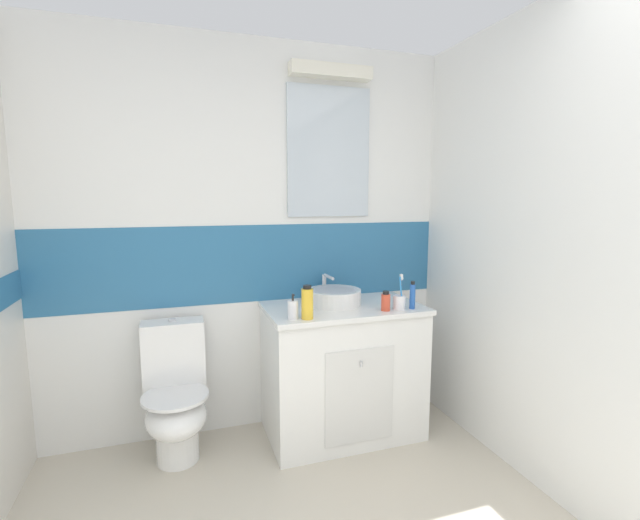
{
  "coord_description": "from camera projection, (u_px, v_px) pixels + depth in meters",
  "views": [
    {
      "loc": [
        -0.47,
        -0.4,
        1.52
      ],
      "look_at": [
        0.31,
        1.94,
        1.17
      ],
      "focal_mm": 24.62,
      "sensor_mm": 36.0,
      "label": 1
    }
  ],
  "objects": [
    {
      "name": "sink_basin",
      "position": [
        334.0,
        296.0,
        2.78
      ],
      "size": [
        0.34,
        0.38,
        0.17
      ],
      "color": "white",
      "rests_on": "vanity_cabinet"
    },
    {
      "name": "toilet",
      "position": [
        176.0,
        397.0,
        2.56
      ],
      "size": [
        0.37,
        0.5,
        0.81
      ],
      "color": "white",
      "rests_on": "ground_plane"
    },
    {
      "name": "toothpaste_tube_upright",
      "position": [
        412.0,
        296.0,
        2.67
      ],
      "size": [
        0.03,
        0.03,
        0.17
      ],
      "color": "#2659B2",
      "rests_on": "vanity_cabinet"
    },
    {
      "name": "mouthwash_bottle",
      "position": [
        307.0,
        303.0,
        2.45
      ],
      "size": [
        0.07,
        0.07,
        0.19
      ],
      "color": "yellow",
      "rests_on": "vanity_cabinet"
    },
    {
      "name": "vanity_cabinet",
      "position": [
        342.0,
        369.0,
        2.83
      ],
      "size": [
        0.98,
        0.59,
        0.85
      ],
      "color": "white",
      "rests_on": "ground_plane"
    },
    {
      "name": "lotion_bottle_short",
      "position": [
        386.0,
        302.0,
        2.63
      ],
      "size": [
        0.05,
        0.05,
        0.12
      ],
      "color": "#D84C33",
      "rests_on": "vanity_cabinet"
    },
    {
      "name": "wall_back_tiled",
      "position": [
        252.0,
        238.0,
        2.86
      ],
      "size": [
        3.2,
        0.2,
        2.5
      ],
      "color": "white",
      "rests_on": "ground_plane"
    },
    {
      "name": "toothbrush_cup",
      "position": [
        399.0,
        301.0,
        2.66
      ],
      "size": [
        0.07,
        0.07,
        0.22
      ],
      "color": "white",
      "rests_on": "vanity_cabinet"
    },
    {
      "name": "wall_right_plain",
      "position": [
        574.0,
        255.0,
        2.11
      ],
      "size": [
        0.1,
        3.48,
        2.5
      ],
      "primitive_type": "cube",
      "color": "white",
      "rests_on": "ground_plane"
    },
    {
      "name": "soap_dispenser",
      "position": [
        293.0,
        309.0,
        2.45
      ],
      "size": [
        0.06,
        0.06,
        0.15
      ],
      "color": "white",
      "rests_on": "vanity_cabinet"
    }
  ]
}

